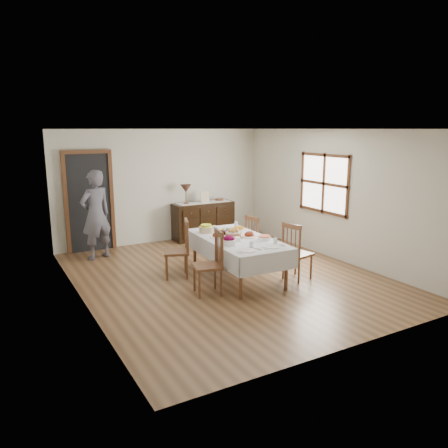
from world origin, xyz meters
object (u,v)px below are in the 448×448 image
chair_right_far (257,240)px  sideboard (203,220)px  person (96,212)px  chair_right_near (296,251)px  chair_left_far (179,248)px  chair_left_near (211,262)px  table_lamp (186,189)px  dining_table (237,243)px

chair_right_far → sideboard: 2.37m
sideboard → person: size_ratio=0.76×
chair_right_near → chair_right_far: bearing=-8.0°
chair_right_far → chair_left_far: bearing=80.1°
chair_right_near → chair_right_far: (-0.10, 1.08, -0.03)m
chair_right_near → sideboard: bearing=-12.1°
chair_left_near → chair_right_far: size_ratio=1.07×
table_lamp → sideboard: bearing=3.4°
chair_right_near → table_lamp: (-0.52, 3.42, 0.72)m
chair_left_far → person: bearing=-132.5°
dining_table → chair_right_far: bearing=36.3°
dining_table → sideboard: (0.78, 2.87, -0.20)m
chair_left_near → table_lamp: table_lamp is taller
chair_left_far → chair_right_far: bearing=107.8°
sideboard → dining_table: bearing=-105.3°
person → table_lamp: bearing=171.0°
chair_right_far → sideboard: chair_right_far is taller
chair_left_far → chair_left_near: bearing=26.1°
sideboard → chair_left_far: bearing=-125.5°
chair_right_far → person: bearing=45.4°
chair_left_near → chair_right_far: bearing=134.6°
chair_left_near → chair_right_far: 1.77m
sideboard → table_lamp: size_ratio=3.20×
chair_right_far → table_lamp: 2.49m
chair_left_near → chair_left_far: 1.00m
chair_right_far → chair_right_near: bearing=177.3°
dining_table → table_lamp: bearing=86.0°
person → table_lamp: person is taller
dining_table → chair_right_near: 1.03m
chair_left_near → table_lamp: bearing=174.4°
chair_right_far → sideboard: bearing=-8.6°
chair_right_near → sideboard: 3.45m
dining_table → table_lamp: table_lamp is taller
chair_left_near → sideboard: (1.54, 3.30, -0.08)m
chair_left_far → chair_right_near: chair_left_far is taller
chair_right_near → person: person is taller
table_lamp → chair_left_near: bearing=-108.2°
chair_left_near → sideboard: bearing=167.7°
dining_table → chair_left_near: 0.88m
sideboard → chair_right_near: bearing=-88.9°
chair_left_near → table_lamp: size_ratio=2.26×
chair_right_near → chair_right_far: chair_right_near is taller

